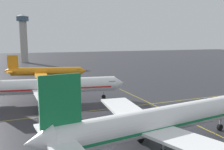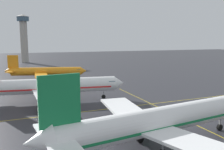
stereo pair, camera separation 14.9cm
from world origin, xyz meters
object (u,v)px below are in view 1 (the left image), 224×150
object	(u,v)px
airliner_second_row	(51,86)
control_tower	(23,34)
airliner_front_gate	(160,121)
airliner_third_row	(45,71)

from	to	relation	value
airliner_second_row	control_tower	bearing A→B (deg)	91.19
airliner_front_gate	control_tower	bearing A→B (deg)	95.17
airliner_front_gate	airliner_third_row	xyz separation A→B (m)	(-8.89, 70.55, -0.72)
airliner_second_row	airliner_third_row	world-z (taller)	airliner_second_row
airliner_third_row	control_tower	distance (m)	85.99
airliner_front_gate	airliner_second_row	bearing A→B (deg)	108.56
airliner_front_gate	airliner_second_row	size ratio (longest dim) A/B	1.01
control_tower	airliner_front_gate	bearing A→B (deg)	-84.83
airliner_front_gate	airliner_second_row	distance (m)	36.07
airliner_front_gate	control_tower	size ratio (longest dim) A/B	1.16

